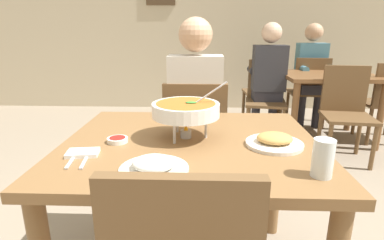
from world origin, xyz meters
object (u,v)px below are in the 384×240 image
object	(u,v)px
chair_bg_middle	(266,95)
appetizer_plate	(274,141)
rice_plate	(154,166)
patron_bg_left	(311,69)
dining_table_main	(191,164)
chair_bg_window	(269,87)
diner_main	(195,102)
chair_bg_left	(309,88)
curry_bowl	(186,110)
chair_diner_main	(195,136)
dining_table_far	(328,86)
patron_bg_middle	(268,74)
sauce_dish	(118,140)
chair_bg_corner	(346,107)
drink_glass	(323,160)

from	to	relation	value
chair_bg_middle	appetizer_plate	bearing A→B (deg)	-100.36
rice_plate	appetizer_plate	distance (m)	0.54
appetizer_plate	patron_bg_left	world-z (taller)	patron_bg_left
dining_table_main	chair_bg_window	world-z (taller)	chair_bg_window
diner_main	chair_bg_left	world-z (taller)	diner_main
chair_bg_middle	patron_bg_left	world-z (taller)	patron_bg_left
dining_table_main	curry_bowl	distance (m)	0.25
chair_diner_main	dining_table_far	world-z (taller)	chair_diner_main
curry_bowl	dining_table_far	world-z (taller)	curry_bowl
appetizer_plate	chair_bg_left	size ratio (longest dim) A/B	0.27
rice_plate	patron_bg_middle	bearing A→B (deg)	70.58
dining_table_main	chair_bg_middle	size ratio (longest dim) A/B	1.23
sauce_dish	chair_bg_middle	distance (m)	2.53
sauce_dish	patron_bg_left	world-z (taller)	patron_bg_left
chair_bg_corner	chair_diner_main	bearing A→B (deg)	-148.12
chair_bg_corner	dining_table_main	bearing A→B (deg)	-130.86
dining_table_far	patron_bg_middle	world-z (taller)	patron_bg_middle
diner_main	chair_bg_middle	distance (m)	1.65
appetizer_plate	dining_table_far	xyz separation A→B (m)	(1.09, 2.23, -0.16)
rice_plate	chair_bg_middle	size ratio (longest dim) A/B	0.27
drink_glass	chair_bg_window	bearing A→B (deg)	81.47
chair_bg_left	diner_main	bearing A→B (deg)	-126.87
drink_glass	chair_bg_middle	bearing A→B (deg)	82.81
appetizer_plate	chair_bg_left	bearing A→B (deg)	68.88
diner_main	dining_table_far	world-z (taller)	diner_main
patron_bg_middle	dining_table_far	bearing A→B (deg)	-3.65
diner_main	curry_bowl	world-z (taller)	diner_main
drink_glass	chair_bg_corner	xyz separation A→B (m)	(0.98, 1.98, -0.31)
chair_diner_main	diner_main	bearing A→B (deg)	90.00
chair_bg_left	chair_diner_main	bearing A→B (deg)	-126.40
dining_table_far	chair_bg_left	distance (m)	0.50
dining_table_far	chair_bg_window	bearing A→B (deg)	132.78
diner_main	chair_bg_middle	bearing A→B (deg)	61.70
dining_table_main	appetizer_plate	distance (m)	0.38
dining_table_far	chair_bg_corner	bearing A→B (deg)	-91.53
rice_plate	dining_table_far	distance (m)	2.95
diner_main	drink_glass	size ratio (longest dim) A/B	10.08
chair_diner_main	chair_bg_left	bearing A→B (deg)	53.60
chair_diner_main	dining_table_far	xyz separation A→B (m)	(1.45, 1.42, 0.11)
dining_table_main	patron_bg_middle	distance (m)	2.36
chair_bg_corner	chair_bg_window	world-z (taller)	same
patron_bg_left	chair_bg_window	bearing A→B (deg)	176.15
drink_glass	patron_bg_middle	bearing A→B (deg)	82.56
dining_table_main	chair_bg_middle	distance (m)	2.37
chair_diner_main	diner_main	xyz separation A→B (m)	(0.00, 0.03, 0.24)
appetizer_plate	drink_glass	xyz separation A→B (m)	(0.09, -0.28, 0.04)
dining_table_main	sauce_dish	distance (m)	0.34
curry_bowl	dining_table_far	xyz separation A→B (m)	(1.47, 2.15, -0.27)
drink_glass	chair_bg_corner	world-z (taller)	chair_bg_corner
diner_main	chair_bg_left	distance (m)	2.36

